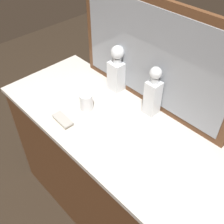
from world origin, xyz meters
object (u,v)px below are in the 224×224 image
Objects in this scene: crystal_decanter_far_left at (153,96)px; crystal_tumbler_far_left at (86,102)px; crystal_decanter_far_right at (117,72)px; silver_brush_far_left at (63,120)px.

crystal_decanter_far_left reaches higher than crystal_tumbler_far_left.
crystal_decanter_far_left is at bearing -3.27° from crystal_decanter_far_right.
crystal_tumbler_far_left is (0.02, -0.26, -0.07)m from crystal_decanter_far_right.
crystal_decanter_far_right is 0.27m from crystal_tumbler_far_left.
crystal_decanter_far_left is 0.50m from silver_brush_far_left.
crystal_tumbler_far_left reaches higher than silver_brush_far_left.
silver_brush_far_left is at bearing -91.26° from crystal_tumbler_far_left.
crystal_decanter_far_left is 2.24× the size of silver_brush_far_left.
crystal_tumbler_far_left is 0.75× the size of silver_brush_far_left.
crystal_decanter_far_right is at bearing 91.95° from silver_brush_far_left.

